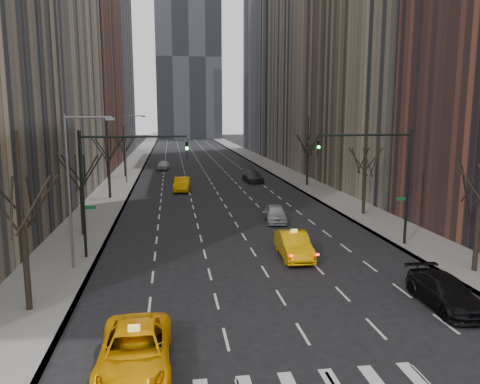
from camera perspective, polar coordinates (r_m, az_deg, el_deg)
name	(u,v)px	position (r m, az deg, el deg)	size (l,w,h in m)	color
ground	(303,334)	(20.69, 7.66, -16.76)	(400.00, 400.00, 0.00)	black
sidewalk_left	(133,164)	(88.54, -12.89, 3.32)	(4.50, 320.00, 0.15)	slate
sidewalk_right	(264,162)	(90.00, 2.88, 3.64)	(4.50, 320.00, 0.15)	slate
bld_left_far	(69,36)	(86.33, -20.09, 17.45)	(14.00, 28.00, 44.00)	brown
bld_left_deep	(95,21)	(116.84, -17.24, 19.31)	(14.00, 30.00, 60.00)	slate
bld_right_far	(324,22)	(87.54, 10.17, 19.73)	(14.00, 28.00, 50.00)	gray
bld_right_deep	(282,30)	(117.64, 5.17, 19.11)	(14.00, 30.00, 58.00)	slate
tree_lw_a	(24,231)	(23.40, -24.88, -4.36)	(3.36, 3.50, 8.28)	black
tree_lw_b	(81,188)	(36.82, -18.80, 0.51)	(3.36, 3.50, 7.82)	black
tree_lw_c	(109,162)	(52.48, -15.73, 3.52)	(3.36, 3.50, 8.74)	black
tree_lw_d	(125,153)	(70.35, -13.90, 4.62)	(3.36, 3.50, 7.36)	black
tree_rw_a	(479,208)	(29.89, 27.15, -1.69)	(3.36, 3.50, 8.28)	black
tree_rw_b	(365,175)	(43.74, 14.97, 2.03)	(3.36, 3.50, 7.82)	black
tree_rw_c	(308,155)	(60.55, 8.25, 4.52)	(3.36, 3.50, 8.74)	black
traffic_mast_left	(110,173)	(30.26, -15.59, 2.22)	(6.69, 0.39, 8.00)	black
traffic_mast_right	(385,168)	(33.30, 17.30, 2.76)	(6.69, 0.39, 8.00)	black
streetlight_near	(74,176)	(28.57, -19.53, 1.88)	(2.83, 0.22, 9.00)	slate
streetlight_far	(128,142)	(63.15, -13.50, 5.99)	(2.83, 0.22, 9.00)	slate
taxi_suv	(135,351)	(17.97, -12.70, -18.42)	(2.56, 5.55, 1.54)	#FFAC05
taxi_sedan	(294,245)	(30.41, 6.57, -6.44)	(1.74, 5.00, 1.65)	#E5A304
silver_sedan_ahead	(276,214)	(40.15, 4.36, -2.64)	(1.73, 4.30, 1.46)	#9DA0A5
parked_suv_black	(445,292)	(24.83, 23.72, -11.10)	(2.05, 5.04, 1.46)	black
far_taxi	(182,184)	(56.60, -7.07, 0.94)	(1.77, 5.07, 1.67)	#F9A905
far_suv_grey	(253,176)	(64.03, 1.56, 1.95)	(2.20, 5.41, 1.57)	#2D2D32
far_car_white	(163,165)	(79.46, -9.35, 3.26)	(1.79, 4.44, 1.51)	silver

